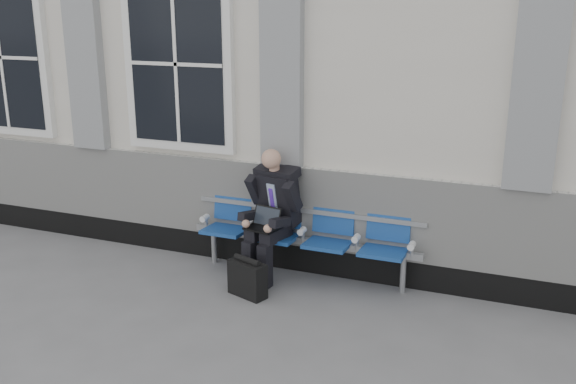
% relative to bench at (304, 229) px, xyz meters
% --- Properties ---
extents(ground, '(70.00, 70.00, 0.00)m').
position_rel_bench_xyz_m(ground, '(-1.90, -1.32, -0.55)').
color(ground, slate).
rests_on(ground, ground).
extents(station_building, '(14.40, 4.40, 4.49)m').
position_rel_bench_xyz_m(station_building, '(-1.92, 2.15, 1.67)').
color(station_building, silver).
rests_on(station_building, ground).
extents(bench, '(2.60, 0.47, 0.91)m').
position_rel_bench_xyz_m(bench, '(0.00, 0.00, 0.00)').
color(bench, '#9EA0A3').
rests_on(bench, ground).
extents(businessman, '(0.62, 0.83, 1.44)m').
position_rel_bench_xyz_m(businessman, '(-0.32, -0.13, 0.22)').
color(businessman, black).
rests_on(businessman, ground).
extents(briefcase, '(0.45, 0.30, 0.43)m').
position_rel_bench_xyz_m(briefcase, '(-0.37, -0.68, -0.36)').
color(briefcase, black).
rests_on(briefcase, ground).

